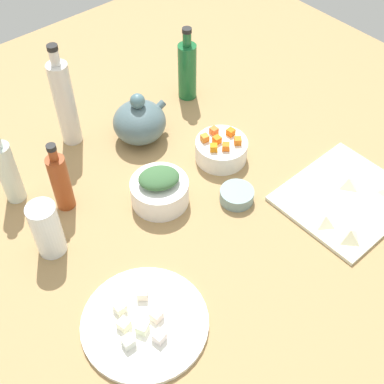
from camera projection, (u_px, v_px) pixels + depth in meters
tabletop at (192, 210)px, 126.06cm from camera, size 190.00×190.00×3.00cm
cutting_board at (345, 198)px, 125.92cm from camera, size 29.76×26.36×1.00cm
plate_tofu at (145, 323)px, 103.61cm from camera, size 25.64×25.64×1.20cm
bowl_greens at (160, 192)px, 123.76cm from camera, size 13.93×13.93×6.31cm
bowl_carrots at (221, 150)px, 134.05cm from camera, size 13.48×13.48×5.48cm
bowl_small_side at (237, 195)px, 125.15cm from camera, size 8.25×8.25×3.12cm
teapot at (140, 121)px, 137.19cm from camera, size 15.77×14.00×14.39cm
bottle_0 at (65, 102)px, 131.56cm from camera, size 5.31×5.31×29.05cm
bottle_1 at (60, 181)px, 119.18cm from camera, size 4.43×4.43×19.40cm
bottle_2 at (8, 171)px, 120.25cm from camera, size 4.74×4.74×21.42cm
bottle_3 at (187, 70)px, 146.94cm from camera, size 5.32×5.32×22.07cm
drinking_glass_0 at (47, 229)px, 111.31cm from camera, size 6.38×6.38×14.04cm
carrot_cube_0 at (205, 138)px, 131.71cm from camera, size 2.14×2.14×1.80cm
carrot_cube_1 at (217, 140)px, 131.28cm from camera, size 1.87×1.87×1.80cm
carrot_cube_2 at (231, 132)px, 133.21cm from camera, size 1.98×1.98×1.80cm
carrot_cube_3 at (226, 147)px, 129.56cm from camera, size 2.55×2.55×1.80cm
carrot_cube_4 at (214, 148)px, 129.32cm from camera, size 2.54×2.54×1.80cm
carrot_cube_5 at (238, 141)px, 130.98cm from camera, size 2.52×2.52×1.80cm
carrot_cube_6 at (214, 131)px, 133.57cm from camera, size 1.91×1.91×1.80cm
chopped_greens_mound at (159, 178)px, 120.21cm from camera, size 12.11×11.26×3.22cm
tofu_cube_0 at (124, 324)px, 101.51cm from camera, size 2.62×2.62×2.20cm
tofu_cube_1 at (156, 315)px, 102.83cm from camera, size 2.60×2.60×2.20cm
tofu_cube_2 at (159, 337)px, 99.79cm from camera, size 2.58×2.58×2.20cm
tofu_cube_3 at (128, 342)px, 99.07cm from camera, size 2.35×2.35×2.20cm
tofu_cube_4 at (120, 308)px, 103.95cm from camera, size 2.24×2.24×2.20cm
tofu_cube_5 at (142, 294)px, 106.11cm from camera, size 3.09×3.09×2.20cm
tofu_cube_6 at (142, 328)px, 101.02cm from camera, size 2.96×2.96×2.20cm
dumpling_0 at (350, 234)px, 116.23cm from camera, size 4.37×4.64×2.77cm
dumpling_2 at (348, 182)px, 127.51cm from camera, size 4.64×5.16×2.05cm
dumpling_3 at (325, 220)px, 119.30cm from camera, size 4.78×4.67×2.37cm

